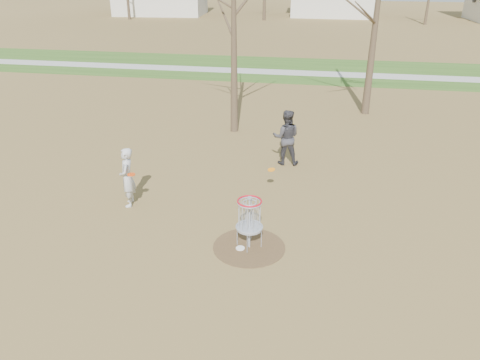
% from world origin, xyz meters
% --- Properties ---
extents(ground, '(160.00, 160.00, 0.00)m').
position_xyz_m(ground, '(0.00, 0.00, 0.00)').
color(ground, brown).
rests_on(ground, ground).
extents(green_band, '(160.00, 8.00, 0.01)m').
position_xyz_m(green_band, '(0.00, 21.00, 0.01)').
color(green_band, '#2D5119').
rests_on(green_band, ground).
extents(footpath, '(160.00, 1.50, 0.01)m').
position_xyz_m(footpath, '(0.00, 20.00, 0.01)').
color(footpath, '#9E9E99').
rests_on(footpath, green_band).
extents(dirt_circle, '(1.80, 1.80, 0.01)m').
position_xyz_m(dirt_circle, '(0.00, 0.00, 0.01)').
color(dirt_circle, '#47331E').
rests_on(dirt_circle, ground).
extents(player_standing, '(0.56, 0.72, 1.74)m').
position_xyz_m(player_standing, '(-3.76, 1.59, 0.87)').
color(player_standing, '#BCBCBC').
rests_on(player_standing, ground).
extents(player_throwing, '(0.98, 0.79, 1.92)m').
position_xyz_m(player_throwing, '(0.39, 5.44, 0.96)').
color(player_throwing, '#353439').
rests_on(player_throwing, ground).
extents(disc_grounded, '(0.22, 0.22, 0.02)m').
position_xyz_m(disc_grounded, '(-0.20, -0.12, 0.02)').
color(disc_grounded, white).
rests_on(disc_grounded, dirt_circle).
extents(discs_in_play, '(3.90, 1.93, 0.35)m').
position_xyz_m(discs_in_play, '(-1.58, 2.21, 0.94)').
color(discs_in_play, orange).
rests_on(discs_in_play, ground).
extents(disc_golf_basket, '(0.64, 0.64, 1.35)m').
position_xyz_m(disc_golf_basket, '(0.00, 0.00, 0.91)').
color(disc_golf_basket, '#9EA3AD').
rests_on(disc_golf_basket, ground).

